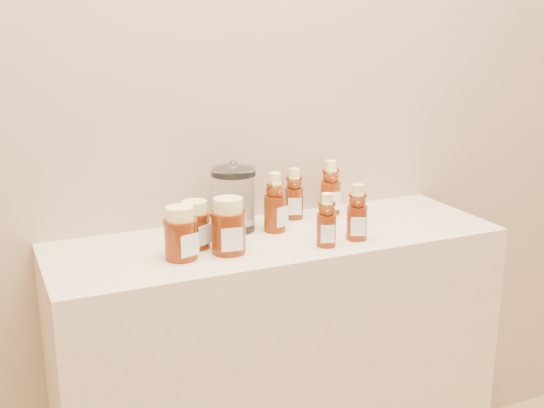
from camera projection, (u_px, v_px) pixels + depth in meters
name	position (u px, v px, depth m)	size (l,w,h in m)	color
wall_back	(248.00, 58.00, 1.85)	(3.50, 0.02, 2.70)	tan
display_table	(278.00, 387.00, 1.92)	(1.20, 0.40, 0.90)	beige
bear_bottle_back_left	(275.00, 198.00, 1.82)	(0.06, 0.06, 0.18)	#591B07
bear_bottle_back_mid	(294.00, 190.00, 1.94)	(0.06, 0.06, 0.17)	#591B07
bear_bottle_back_right	(330.00, 184.00, 1.98)	(0.06, 0.06, 0.18)	#591B07
bear_bottle_front_left	(327.00, 216.00, 1.71)	(0.05, 0.05, 0.16)	#591B07
bear_bottle_front_right	(357.00, 208.00, 1.76)	(0.06, 0.06, 0.17)	#591B07
honey_jar_left	(181.00, 233.00, 1.62)	(0.08, 0.08, 0.13)	#591B07
honey_jar_back	(195.00, 224.00, 1.70)	(0.08, 0.08, 0.12)	#591B07
honey_jar_front	(228.00, 226.00, 1.66)	(0.09, 0.09, 0.14)	#591B07
glass_canister	(234.00, 197.00, 1.83)	(0.12, 0.12, 0.19)	white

